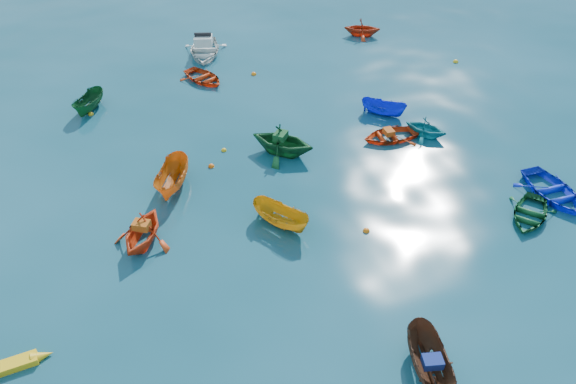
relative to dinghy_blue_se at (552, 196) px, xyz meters
name	(u,v)px	position (x,y,z in m)	size (l,w,h in m)	color
ground	(328,272)	(-11.87, -1.15, 0.00)	(160.00, 160.00, 0.00)	#0A3948
sampan_brown_mid	(428,372)	(-10.44, -6.53, 0.00)	(1.20, 3.19, 1.24)	#4F2D1C
dinghy_blue_se	(552,196)	(0.00, 0.00, 0.00)	(2.63, 3.67, 0.76)	#1028D2
dinghy_orange_w	(144,242)	(-18.65, 3.03, 0.00)	(2.52, 2.93, 1.54)	#E14015
sampan_yellow_mid	(281,225)	(-12.76, 2.20, 0.00)	(1.12, 2.96, 1.15)	#C58811
dinghy_green_e	(528,217)	(-2.05, -0.93, 0.00)	(2.16, 3.02, 0.63)	#135228
dinghy_cyan_se	(425,136)	(-3.01, 6.64, 0.00)	(1.97, 2.28, 1.20)	teal
sampan_orange_n	(174,188)	(-16.77, 6.44, 0.00)	(1.27, 3.37, 1.30)	orange
dinghy_green_n	(282,153)	(-10.91, 7.52, 0.00)	(2.89, 3.35, 1.76)	#135427
dinghy_red_ne	(389,139)	(-4.97, 6.97, 0.00)	(2.20, 3.07, 0.64)	red
sampan_blue_far	(383,115)	(-4.15, 9.43, 0.00)	(1.00, 2.65, 1.02)	#1022CA
dinghy_red_far	(204,81)	(-13.04, 16.97, 0.00)	(2.25, 3.15, 0.65)	red
dinghy_orange_far	(362,36)	(-0.45, 20.30, 0.00)	(2.26, 2.62, 1.38)	#BC3111
sampan_green_far	(91,110)	(-20.10, 15.46, 0.00)	(1.07, 2.85, 1.10)	#114A23
motorboat_white	(205,55)	(-12.15, 20.84, 0.00)	(3.01, 4.21, 1.47)	white
tarp_blue_a	(432,362)	(-10.47, -6.67, 0.78)	(0.66, 0.50, 0.32)	navy
tarp_orange_a	(141,225)	(-18.62, 3.07, 0.94)	(0.68, 0.52, 0.33)	#BC5313
tarp_green_b	(281,136)	(-10.99, 7.59, 1.06)	(0.75, 0.57, 0.36)	#134C21
tarp_orange_b	(389,132)	(-5.07, 6.97, 0.47)	(0.62, 0.47, 0.30)	#C85114
buoy_or_c	(211,167)	(-14.70, 7.56, 0.00)	(0.32, 0.32, 0.32)	#E55D0C
buoy_ye_c	(224,151)	(-13.74, 8.77, 0.00)	(0.29, 0.29, 0.29)	gold
buoy_or_d	(366,231)	(-9.36, 0.59, 0.00)	(0.31, 0.31, 0.31)	orange
buoy_ye_d	(91,114)	(-20.13, 14.93, 0.00)	(0.33, 0.33, 0.33)	gold
buoy_or_e	(254,75)	(-9.79, 16.78, 0.00)	(0.34, 0.34, 0.34)	orange
buoy_ye_e	(456,62)	(3.66, 14.13, 0.00)	(0.36, 0.36, 0.36)	gold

